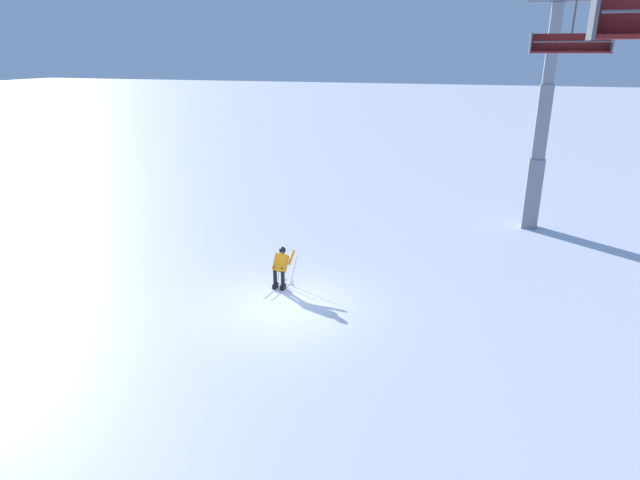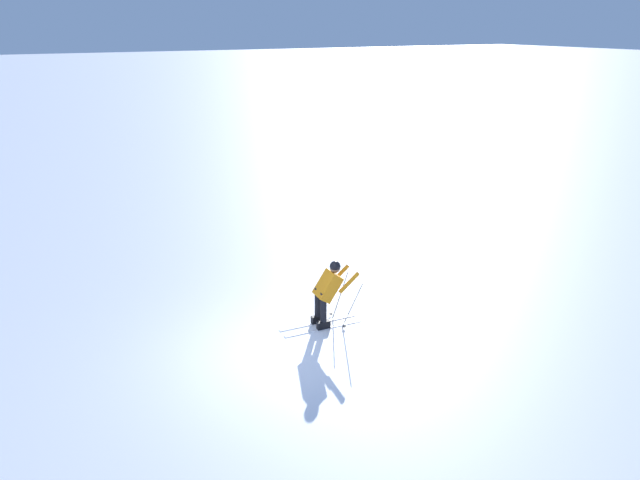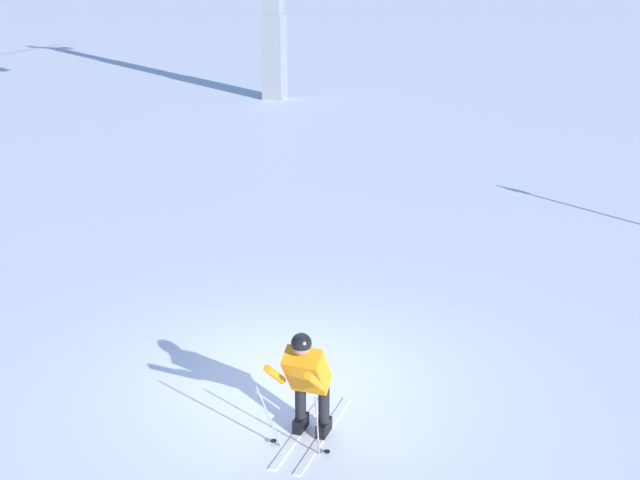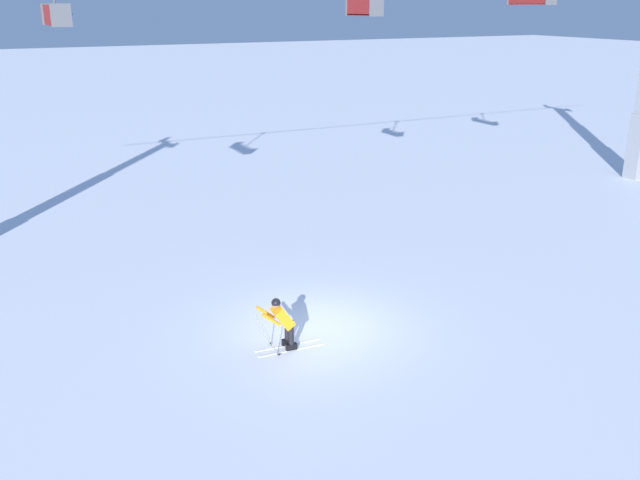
{
  "view_description": "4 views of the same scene",
  "coord_description": "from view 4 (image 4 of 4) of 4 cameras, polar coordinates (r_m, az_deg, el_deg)",
  "views": [
    {
      "loc": [
        14.38,
        5.69,
        7.61
      ],
      "look_at": [
        -1.33,
        0.71,
        1.86
      ],
      "focal_mm": 30.22,
      "sensor_mm": 36.0,
      "label": 1
    },
    {
      "loc": [
        4.34,
        9.55,
        6.04
      ],
      "look_at": [
        -1.0,
        -0.4,
        2.04
      ],
      "focal_mm": 34.62,
      "sensor_mm": 36.0,
      "label": 2
    },
    {
      "loc": [
        -9.36,
        -3.21,
        5.28
      ],
      "look_at": [
        -1.11,
        -0.77,
        2.36
      ],
      "focal_mm": 47.21,
      "sensor_mm": 36.0,
      "label": 3
    },
    {
      "loc": [
        -7.47,
        -14.86,
        8.24
      ],
      "look_at": [
        -0.29,
        -0.67,
        2.73
      ],
      "focal_mm": 38.6,
      "sensor_mm": 36.0,
      "label": 4
    }
  ],
  "objects": [
    {
      "name": "ground_plane",
      "position": [
        18.56,
        -0.15,
        -7.25
      ],
      "size": [
        260.0,
        260.0,
        0.0
      ],
      "primitive_type": "plane",
      "color": "white"
    },
    {
      "name": "skier_carving_main",
      "position": [
        17.15,
        -3.14,
        -6.63
      ],
      "size": [
        1.76,
        0.73,
        1.54
      ],
      "color": "white",
      "rests_on": "ground_plane"
    },
    {
      "name": "chairlift_seat_nearest",
      "position": [
        22.74,
        -21.24,
        17.04
      ],
      "size": [
        0.61,
        2.35,
        2.4
      ],
      "color": "black"
    },
    {
      "name": "chairlift_seat_second",
      "position": [
        26.13,
        3.54,
        18.78
      ],
      "size": [
        0.61,
        1.79,
        2.21
      ],
      "color": "black"
    }
  ]
}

